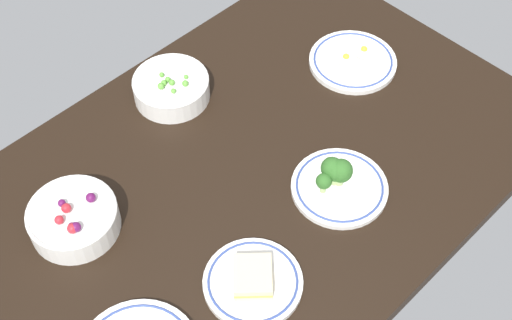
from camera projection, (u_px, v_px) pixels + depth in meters
The scene contains 6 objects.
dining_table at pixel (256, 171), 153.67cm from camera, with size 125.42×84.74×4.00cm, color black.
plate_sandwich at pixel (253, 281), 133.47cm from camera, with size 19.13×19.13×4.48cm.
plate_eggs at pixel (353, 61), 170.68cm from camera, with size 21.18×21.18×4.27cm.
bowl_peas at pixel (171, 87), 162.46cm from camera, with size 17.66×17.66×6.70cm.
plate_broccoli at pixel (338, 181), 146.51cm from camera, with size 20.36×20.36×7.97cm.
bowl_berries at pixel (74, 218), 139.98cm from camera, with size 18.07×18.07×7.51cm.
Camera 1 is at (-65.26, -66.17, 124.41)cm, focal length 49.58 mm.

